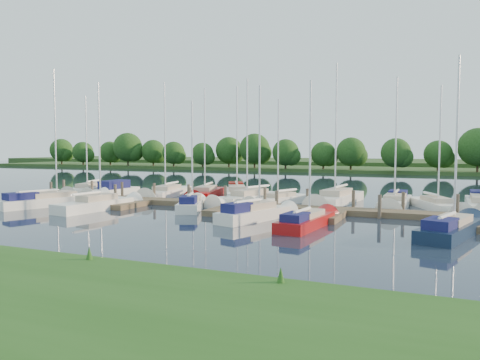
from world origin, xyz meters
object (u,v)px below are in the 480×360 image
at_px(sailboat_n_0, 89,191).
at_px(sailboat_s_2, 192,205).
at_px(dock, 235,206).
at_px(motorboat, 113,192).
at_px(sailboat_n_5, 249,201).

relative_size(sailboat_n_0, sailboat_s_2, 1.19).
distance_m(dock, motorboat, 15.80).
xyz_separation_m(dock, sailboat_s_2, (-2.93, -1.48, 0.13)).
relative_size(sailboat_n_0, motorboat, 1.57).
xyz_separation_m(sailboat_n_5, sailboat_s_2, (-2.77, -4.85, 0.04)).
bearing_deg(sailboat_s_2, dock, 5.25).
xyz_separation_m(sailboat_n_0, sailboat_s_2, (15.62, -6.41, 0.05)).
distance_m(sailboat_n_0, motorboat, 3.43).
relative_size(motorboat, sailboat_n_5, 0.61).
relative_size(dock, sailboat_s_2, 4.62).
bearing_deg(dock, motorboat, 163.50).
distance_m(motorboat, sailboat_n_5, 15.03).
relative_size(dock, sailboat_n_5, 3.70).
xyz_separation_m(dock, sailboat_n_0, (-18.56, 4.94, 0.07)).
relative_size(dock, motorboat, 6.09).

